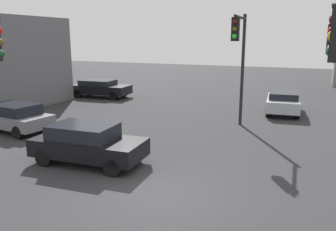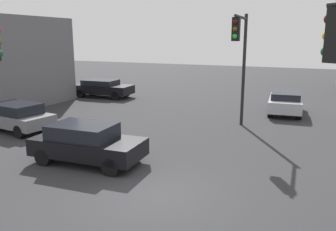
% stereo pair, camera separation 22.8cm
% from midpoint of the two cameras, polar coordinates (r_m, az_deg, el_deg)
% --- Properties ---
extents(ground_plane, '(95.35, 95.35, 0.00)m').
position_cam_midpoint_polar(ground_plane, '(10.27, -1.65, -12.92)').
color(ground_plane, '#2D2D30').
extents(traffic_light_0, '(0.39, 2.90, 5.60)m').
position_cam_midpoint_polar(traffic_light_0, '(16.75, 12.28, 10.74)').
color(traffic_light_0, black).
rests_on(traffic_light_0, ground_plane).
extents(car_0, '(4.24, 2.16, 1.36)m').
position_cam_midpoint_polar(car_0, '(18.32, -23.68, -0.12)').
color(car_0, slate).
rests_on(car_0, ground_plane).
extents(car_2, '(2.22, 4.14, 1.33)m').
position_cam_midpoint_polar(car_2, '(21.76, 19.11, 2.13)').
color(car_2, '#ADB2B7').
rests_on(car_2, ground_plane).
extents(car_3, '(4.14, 2.08, 1.43)m').
position_cam_midpoint_polar(car_3, '(12.76, -12.80, -4.44)').
color(car_3, black).
rests_on(car_3, ground_plane).
extents(car_4, '(4.58, 2.27, 1.33)m').
position_cam_midpoint_polar(car_4, '(26.85, -10.51, 4.52)').
color(car_4, black).
rests_on(car_4, ground_plane).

